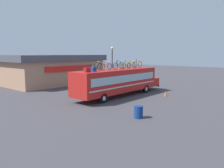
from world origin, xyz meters
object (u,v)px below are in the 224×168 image
Objects in this scene: trash_bin at (138,112)px; street_lamp at (112,63)px; rooftop_bicycle_1 at (96,67)px; rooftop_bicycle_5 at (131,65)px; bus at (119,81)px; luggage_bag_2 at (93,69)px; rooftop_bicycle_2 at (106,66)px; rooftop_bicycle_3 at (119,66)px; luggage_bag_1 at (87,70)px; traffic_cone at (166,93)px; rooftop_bicycle_6 at (138,64)px; rooftop_bicycle_4 at (127,65)px.

street_lamp is (9.48, 10.63, 2.95)m from trash_bin.
rooftop_bicycle_1 is 1.00× the size of rooftop_bicycle_5.
street_lamp reaches higher than rooftop_bicycle_1.
bus is 4.11m from luggage_bag_2.
rooftop_bicycle_2 is 1.57m from rooftop_bicycle_3.
rooftop_bicycle_1 is 7.98m from street_lamp.
luggage_bag_1 is 0.11× the size of street_lamp.
luggage_bag_1 is at bearing -169.72° from rooftop_bicycle_2.
rooftop_bicycle_1 is 2.90× the size of traffic_cone.
trash_bin is (-5.62, -6.32, -1.24)m from bus.
street_lamp reaches higher than luggage_bag_2.
bus is 5.04m from luggage_bag_1.
luggage_bag_2 is at bearing 178.16° from rooftop_bicycle_3.
trash_bin is 0.16× the size of street_lamp.
luggage_bag_2 is at bearing -151.03° from street_lamp.
rooftop_bicycle_6 is 5.34m from traffic_cone.
rooftop_bicycle_6 reaches higher than rooftop_bicycle_5.
trash_bin is at bearing -131.63° from bus.
rooftop_bicycle_1 is at bearing 18.30° from luggage_bag_1.
trash_bin is 1.48× the size of traffic_cone.
traffic_cone is (6.20, -4.32, -3.00)m from rooftop_bicycle_1.
bus is at bearing 48.37° from trash_bin.
rooftop_bicycle_1 is 1.41m from rooftop_bicycle_2.
rooftop_bicycle_2 is at bearing 162.56° from rooftop_bicycle_3.
rooftop_bicycle_3 is 5.97m from street_lamp.
rooftop_bicycle_2 is at bearing 59.60° from trash_bin.
rooftop_bicycle_5 is at bearing -0.49° from rooftop_bicycle_1.
bus is 3.51m from rooftop_bicycle_1.
rooftop_bicycle_4 is at bearing 1.26° from luggage_bag_1.
rooftop_bicycle_4 is (6.07, 0.13, 0.17)m from luggage_bag_1.
luggage_bag_1 is 9.79m from street_lamp.
bus is 7.69× the size of rooftop_bicycle_4.
luggage_bag_2 is 5.10m from rooftop_bicycle_4.
rooftop_bicycle_3 reaches higher than traffic_cone.
luggage_bag_1 is 0.66× the size of trash_bin.
luggage_bag_2 is 0.78× the size of traffic_cone.
rooftop_bicycle_3 is (1.50, -0.47, 0.03)m from rooftop_bicycle_2.
traffic_cone is at bearing -51.67° from bus.
rooftop_bicycle_4 is 5.23m from traffic_cone.
bus is 14.56× the size of trash_bin.
luggage_bag_1 is 1.00m from luggage_bag_2.
rooftop_bicycle_4 is at bearing 115.71° from traffic_cone.
rooftop_bicycle_4 is 1.47m from rooftop_bicycle_5.
rooftop_bicycle_3 reaches higher than rooftop_bicycle_5.
luggage_bag_2 is 0.08× the size of street_lamp.
rooftop_bicycle_3 is at bearing -173.80° from rooftop_bicycle_6.
rooftop_bicycle_3 is at bearing 48.95° from trash_bin.
luggage_bag_1 is at bearing -175.98° from rooftop_bicycle_5.
luggage_bag_1 is 0.32× the size of rooftop_bicycle_3.
rooftop_bicycle_6 is at bearing 8.62° from rooftop_bicycle_4.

